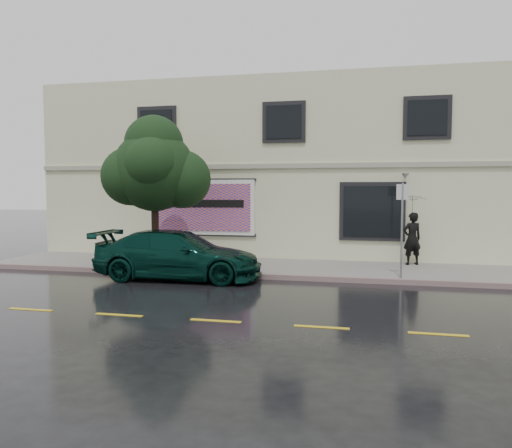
% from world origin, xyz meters
% --- Properties ---
extents(ground, '(90.00, 90.00, 0.00)m').
position_xyz_m(ground, '(0.00, 0.00, 0.00)').
color(ground, black).
rests_on(ground, ground).
extents(sidewalk, '(20.00, 3.50, 0.15)m').
position_xyz_m(sidewalk, '(0.00, 3.25, 0.07)').
color(sidewalk, gray).
rests_on(sidewalk, ground).
extents(curb, '(20.00, 0.18, 0.16)m').
position_xyz_m(curb, '(0.00, 1.50, 0.07)').
color(curb, slate).
rests_on(curb, ground).
extents(road_marking, '(19.00, 0.12, 0.01)m').
position_xyz_m(road_marking, '(0.00, -3.50, 0.01)').
color(road_marking, gold).
rests_on(road_marking, ground).
extents(building, '(20.00, 8.12, 7.00)m').
position_xyz_m(building, '(0.00, 9.00, 3.50)').
color(building, beige).
rests_on(building, ground).
extents(billboard, '(4.30, 0.16, 2.20)m').
position_xyz_m(billboard, '(-3.20, 4.92, 2.05)').
color(billboard, white).
rests_on(billboard, ground).
extents(car, '(5.17, 2.41, 1.49)m').
position_xyz_m(car, '(-2.58, 0.94, 0.74)').
color(car, black).
rests_on(car, ground).
extents(pedestrian, '(0.78, 0.66, 1.81)m').
position_xyz_m(pedestrian, '(4.55, 4.48, 1.05)').
color(pedestrian, black).
rests_on(pedestrian, sidewalk).
extents(umbrella, '(1.31, 1.31, 0.73)m').
position_xyz_m(umbrella, '(4.55, 4.48, 2.32)').
color(umbrella, black).
rests_on(umbrella, pedestrian).
extents(street_tree, '(2.71, 2.71, 4.57)m').
position_xyz_m(street_tree, '(-3.89, 2.20, 3.35)').
color(street_tree, '#301C15').
rests_on(street_tree, sidewalk).
extents(fire_hydrant, '(0.31, 0.29, 0.75)m').
position_xyz_m(fire_hydrant, '(-4.13, 1.80, 0.52)').
color(fire_hydrant, silver).
rests_on(fire_hydrant, sidewalk).
extents(sign_pole, '(0.34, 0.06, 2.78)m').
position_xyz_m(sign_pole, '(4.03, 1.70, 1.81)').
color(sign_pole, gray).
rests_on(sign_pole, sidewalk).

